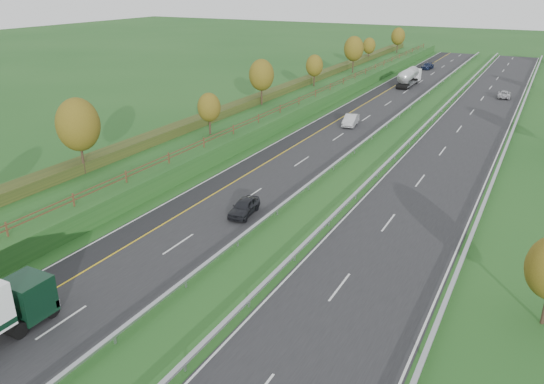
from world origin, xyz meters
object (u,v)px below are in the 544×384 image
(car_silver_mid, at_px, (351,120))
(car_small_far, at_px, (428,66))
(road_tanker, at_px, (409,76))
(car_dark_near, at_px, (244,207))
(car_oncoming, at_px, (504,94))

(car_silver_mid, xyz_separation_m, car_small_far, (-1.97, 59.60, -0.09))
(road_tanker, distance_m, car_silver_mid, 36.11)
(car_dark_near, xyz_separation_m, car_oncoming, (15.61, 66.99, -0.09))
(car_silver_mid, distance_m, car_oncoming, 36.68)
(car_small_far, distance_m, car_oncoming, 34.11)
(car_dark_near, height_order, car_oncoming, car_dark_near)
(road_tanker, relative_size, car_oncoming, 2.38)
(car_small_far, xyz_separation_m, car_oncoming, (19.98, -27.65, -0.06))
(car_dark_near, bearing_deg, car_oncoming, 70.40)
(car_small_far, relative_size, car_oncoming, 1.05)
(car_silver_mid, height_order, car_oncoming, car_silver_mid)
(car_dark_near, xyz_separation_m, car_silver_mid, (-2.40, 35.04, 0.07))
(road_tanker, distance_m, car_oncoming, 19.05)
(car_oncoming, bearing_deg, car_silver_mid, 57.31)
(car_dark_near, bearing_deg, car_small_far, 86.16)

